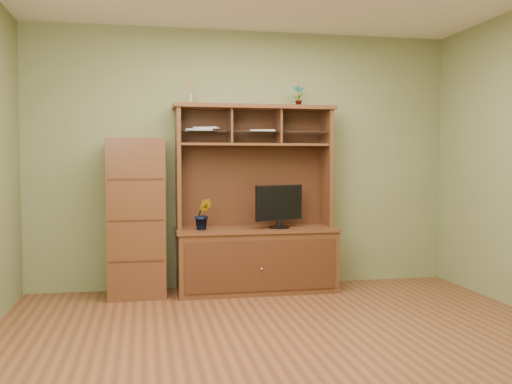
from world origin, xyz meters
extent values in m
cube|color=#5A2F19|center=(0.00, 0.00, -0.01)|extent=(4.50, 4.00, 0.02)
cube|color=olive|center=(0.00, 2.01, 1.35)|extent=(4.50, 0.02, 2.70)
cube|color=olive|center=(0.00, -2.01, 1.35)|extent=(4.50, 0.02, 2.70)
cube|color=#482914|center=(0.07, 1.71, 0.31)|extent=(1.60, 0.55, 0.62)
cube|color=#3B2010|center=(0.07, 1.42, 0.31)|extent=(1.50, 0.01, 0.50)
sphere|color=silver|center=(0.07, 1.41, 0.28)|extent=(0.02, 0.02, 0.02)
cube|color=#482914|center=(0.07, 1.71, 0.64)|extent=(1.64, 0.59, 0.03)
cube|color=#482914|center=(-0.71, 1.80, 1.27)|extent=(0.04, 0.35, 1.25)
cube|color=#482914|center=(0.85, 1.80, 1.27)|extent=(0.04, 0.35, 1.25)
cube|color=#3B2010|center=(0.07, 1.97, 1.27)|extent=(1.52, 0.02, 1.25)
cube|color=#482914|center=(0.07, 1.80, 1.88)|extent=(1.66, 0.40, 0.04)
cube|color=#482914|center=(0.07, 1.80, 1.50)|extent=(1.52, 0.32, 0.02)
cube|color=#482914|center=(-0.19, 1.80, 1.69)|extent=(0.02, 0.31, 0.35)
cube|color=#482914|center=(0.32, 1.80, 1.69)|extent=(0.02, 0.31, 0.35)
cube|color=silver|center=(0.07, 1.79, 1.63)|extent=(1.50, 0.27, 0.01)
cylinder|color=black|center=(0.29, 1.65, 0.66)|extent=(0.21, 0.21, 0.02)
cylinder|color=black|center=(0.29, 1.65, 0.71)|extent=(0.04, 0.04, 0.07)
cube|color=black|center=(0.29, 1.65, 0.91)|extent=(0.53, 0.25, 0.36)
imported|color=#23571E|center=(-0.48, 1.65, 0.81)|extent=(0.18, 0.15, 0.31)
imported|color=#336B25|center=(0.53, 1.80, 2.01)|extent=(0.12, 0.09, 0.23)
cylinder|color=silver|center=(-0.59, 1.80, 1.95)|extent=(0.06, 0.06, 0.11)
cylinder|color=#9B704D|center=(-0.59, 1.80, 2.10)|extent=(0.04, 0.04, 0.19)
cube|color=#B5B4B9|center=(-0.49, 1.80, 1.64)|extent=(0.30, 0.25, 0.02)
cube|color=#B5B4B9|center=(-0.42, 1.80, 1.66)|extent=(0.29, 0.26, 0.02)
cube|color=#B5B4B9|center=(0.16, 1.80, 1.64)|extent=(0.30, 0.26, 0.02)
cube|color=#482914|center=(-1.13, 1.73, 0.78)|extent=(0.55, 0.50, 1.55)
cube|color=#3B2010|center=(-1.13, 1.48, 0.39)|extent=(0.51, 0.01, 0.02)
cube|color=#3B2010|center=(-1.13, 1.48, 0.78)|extent=(0.51, 0.01, 0.01)
cube|color=#3B2010|center=(-1.13, 1.48, 1.16)|extent=(0.51, 0.01, 0.02)
camera|label=1|loc=(-1.05, -3.97, 1.33)|focal=40.00mm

